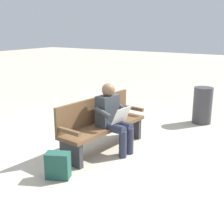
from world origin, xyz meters
name	(u,v)px	position (x,y,z in m)	size (l,w,h in m)	color
ground_plane	(104,149)	(0.00, 0.00, 0.00)	(40.00, 40.00, 0.00)	#B7AD99
bench_near	(101,124)	(-0.01, -0.07, 0.46)	(1.84, 0.66, 0.90)	brown
person_seated	(113,116)	(-0.01, 0.16, 0.63)	(0.60, 0.60, 1.18)	#33383D
backpack	(58,165)	(1.21, 0.02, 0.19)	(0.33, 0.38, 0.38)	#1E4C42
trash_bin	(202,105)	(-2.43, 0.98, 0.40)	(0.41, 0.41, 0.80)	#38383D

